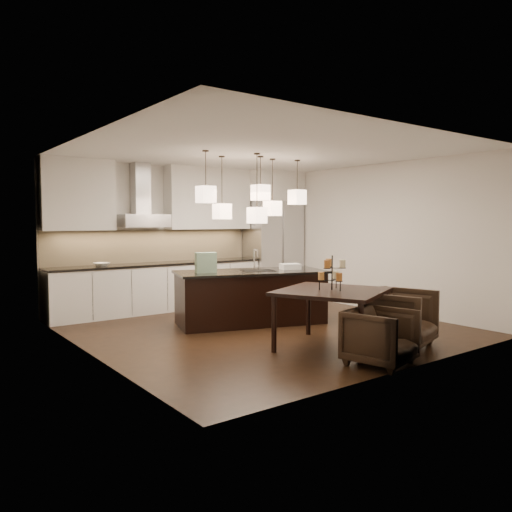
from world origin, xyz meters
TOP-DOWN VIEW (x-y plane):
  - floor at (0.00, 0.00)m, footprint 5.50×5.50m
  - ceiling at (0.00, 0.00)m, footprint 5.50×5.50m
  - wall_back at (0.00, 2.76)m, footprint 5.50×0.02m
  - wall_front at (0.00, -2.76)m, footprint 5.50×0.02m
  - wall_left at (-2.76, 0.00)m, footprint 0.02×5.50m
  - wall_right at (2.76, 0.00)m, footprint 0.02×5.50m
  - refrigerator at (2.10, 2.38)m, footprint 1.20×0.72m
  - fridge_panel at (2.10, 2.38)m, footprint 1.26×0.72m
  - lower_cabinets at (-0.62, 2.43)m, footprint 4.21×0.62m
  - countertop at (-0.62, 2.43)m, footprint 4.21×0.66m
  - backsplash at (-0.62, 2.73)m, footprint 4.21×0.02m
  - upper_cab_left at (-2.10, 2.57)m, footprint 1.25×0.35m
  - upper_cab_right at (0.55, 2.57)m, footprint 1.85×0.35m
  - hood_canopy at (-0.93, 2.48)m, footprint 0.90×0.52m
  - hood_chimney at (-0.93, 2.59)m, footprint 0.30×0.28m
  - fruit_bowl at (-1.77, 2.38)m, footprint 0.33×0.33m
  - island_body at (0.07, 0.45)m, footprint 2.58×1.65m
  - island_top at (0.07, 0.45)m, footprint 2.68×1.75m
  - faucet at (0.19, 0.51)m, footprint 0.16×0.25m
  - tote_bag at (-0.69, 0.63)m, footprint 0.36×0.26m
  - food_container at (0.77, 0.25)m, footprint 0.38×0.32m
  - dining_table at (-0.02, -1.53)m, footprint 1.75×1.75m
  - candelabra at (-0.02, -1.53)m, footprint 0.50×0.50m
  - candle_a at (0.12, -1.47)m, footprint 0.11×0.11m
  - candle_b at (-0.14, -1.45)m, footprint 0.11×0.11m
  - candle_c at (-0.03, -1.68)m, footprint 0.11×0.11m
  - candle_d at (0.05, -1.39)m, footprint 0.11×0.11m
  - candle_e at (-0.15, -1.57)m, footprint 0.11×0.11m
  - candle_f at (0.06, -1.65)m, footprint 0.11×0.11m
  - armchair_left at (-0.12, -2.45)m, footprint 0.88×0.90m
  - armchair_right at (0.78, -2.04)m, footprint 1.07×1.08m
  - pendant_a at (-0.81, 0.41)m, footprint 0.24×0.24m
  - pendant_b at (-0.24, 0.83)m, footprint 0.24×0.24m
  - pendant_c at (0.28, 0.45)m, footprint 0.24×0.24m
  - pendant_d at (0.67, 0.61)m, footprint 0.24×0.24m
  - pendant_e at (1.13, 0.48)m, footprint 0.24×0.24m
  - pendant_f at (0.02, 0.20)m, footprint 0.24×0.24m

SIDE VIEW (x-z plane):
  - floor at x=0.00m, z-range -0.02..0.00m
  - armchair_left at x=-0.12m, z-range 0.00..0.68m
  - armchair_right at x=0.78m, z-range 0.00..0.79m
  - dining_table at x=-0.02m, z-range 0.00..0.79m
  - island_body at x=0.07m, z-range 0.00..0.85m
  - lower_cabinets at x=-0.62m, z-range 0.00..0.88m
  - island_top at x=0.07m, z-range 0.85..0.88m
  - countertop at x=-0.62m, z-range 0.88..0.92m
  - food_container at x=0.77m, z-range 0.88..0.98m
  - fruit_bowl at x=-1.77m, z-range 0.92..0.98m
  - candle_a at x=0.12m, z-range 0.93..1.03m
  - candle_b at x=-0.14m, z-range 0.93..1.03m
  - candle_c at x=-0.03m, z-range 0.93..1.03m
  - candelabra at x=-0.02m, z-range 0.79..1.26m
  - tote_bag at x=-0.69m, z-range 0.88..1.21m
  - faucet at x=0.19m, z-range 0.88..1.25m
  - refrigerator at x=2.10m, z-range 0.00..2.15m
  - candle_d at x=0.05m, z-range 1.10..1.20m
  - candle_e at x=-0.15m, z-range 1.10..1.20m
  - candle_f at x=0.06m, z-range 1.10..1.20m
  - backsplash at x=-0.62m, z-range 0.92..1.55m
  - wall_back at x=0.00m, z-range 0.00..2.80m
  - wall_front at x=0.00m, z-range 0.00..2.80m
  - wall_left at x=-2.76m, z-range 0.00..2.80m
  - wall_right at x=2.76m, z-range 0.00..2.80m
  - hood_canopy at x=-0.93m, z-range 1.60..1.84m
  - pendant_f at x=0.02m, z-range 1.68..1.94m
  - pendant_b at x=-0.24m, z-range 1.75..2.01m
  - pendant_d at x=0.67m, z-range 1.81..2.07m
  - pendant_a at x=-0.81m, z-range 2.00..2.26m
  - pendant_e at x=1.13m, z-range 2.01..2.27m
  - upper_cab_left at x=-2.10m, z-range 1.55..2.80m
  - upper_cab_right at x=0.55m, z-range 1.55..2.80m
  - pendant_c at x=0.28m, z-range 2.06..2.32m
  - hood_chimney at x=-0.93m, z-range 1.84..2.80m
  - fridge_panel at x=2.10m, z-range 2.15..2.80m
  - ceiling at x=0.00m, z-range 2.80..2.82m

